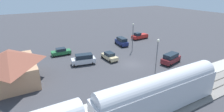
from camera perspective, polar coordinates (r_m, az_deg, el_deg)
The scene contains 13 objects.
ground_plane at distance 37.45m, azimuth 6.37°, elevation -2.65°, with size 200.00×200.00×0.00m, color #38383D.
railway_track at distance 28.71m, azimuth 23.26°, elevation -12.09°, with size 4.80×70.00×0.30m.
platform at distance 30.77m, azimuth 17.42°, elevation -8.81°, with size 3.20×46.00×0.30m.
station_building at distance 33.81m, azimuth -30.12°, elevation -2.89°, with size 11.19×8.45×5.55m.
pedestrian_on_platform at distance 36.34m, azimuth 27.75°, elevation -3.65°, with size 0.36×0.36×1.71m.
sedan_tan at distance 39.18m, azimuth -0.84°, elevation -0.03°, with size 4.60×2.48×1.74m.
sedan_green at distance 43.68m, azimuth -16.17°, elevation 1.36°, with size 2.09×4.60×1.74m.
pickup_red at distance 56.27m, azimuth 8.93°, elevation 6.44°, with size 2.23×5.49×2.14m.
suv_silver at distance 37.26m, azimuth -9.19°, elevation -1.01°, with size 2.85×5.18×2.22m.
suv_maroon at distance 39.28m, azimuth 18.51°, elevation -0.69°, with size 2.98×5.21×2.22m.
suv_navy at distance 49.41m, azimuth 3.13°, elevation 4.77°, with size 5.09×2.81×2.22m.
light_pole_near_platform at distance 30.56m, azimuth 14.33°, elevation 0.54°, with size 0.44×0.44×7.25m.
light_pole_lot_center at distance 43.89m, azimuth 6.76°, elevation 7.12°, with size 0.44×0.44×7.09m.
Camera 1 is at (-27.54, 20.49, 14.97)m, focal length 28.25 mm.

